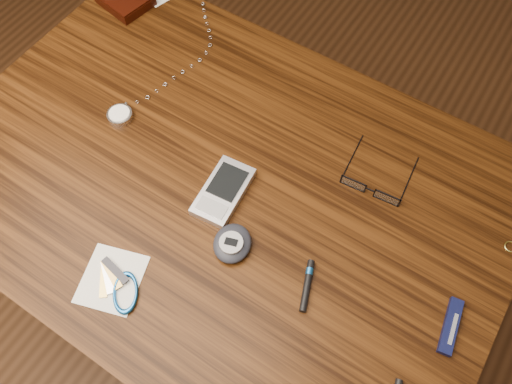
{
  "coord_description": "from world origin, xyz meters",
  "views": [
    {
      "loc": [
        0.29,
        -0.33,
        1.5
      ],
      "look_at": [
        0.07,
        0.01,
        0.76
      ],
      "focal_mm": 35.0,
      "sensor_mm": 36.0,
      "label": 1
    }
  ],
  "objects_px": {
    "pocket_knife": "(451,326)",
    "notepad_keys": "(119,285)",
    "pocket_watch": "(125,110)",
    "pedometer": "(232,243)",
    "eyeglasses": "(371,188)",
    "desk": "(223,205)",
    "pda_phone": "(223,191)"
  },
  "relations": [
    {
      "from": "notepad_keys",
      "to": "pocket_knife",
      "type": "height_order",
      "value": "pocket_knife"
    },
    {
      "from": "eyeglasses",
      "to": "notepad_keys",
      "type": "height_order",
      "value": "eyeglasses"
    },
    {
      "from": "pocket_knife",
      "to": "desk",
      "type": "bearing_deg",
      "value": 176.91
    },
    {
      "from": "desk",
      "to": "pocket_watch",
      "type": "xyz_separation_m",
      "value": [
        -0.23,
        0.02,
        0.11
      ]
    },
    {
      "from": "pocket_knife",
      "to": "notepad_keys",
      "type": "bearing_deg",
      "value": -154.36
    },
    {
      "from": "notepad_keys",
      "to": "eyeglasses",
      "type": "bearing_deg",
      "value": 55.21
    },
    {
      "from": "desk",
      "to": "eyeglasses",
      "type": "height_order",
      "value": "eyeglasses"
    },
    {
      "from": "eyeglasses",
      "to": "pocket_knife",
      "type": "xyz_separation_m",
      "value": [
        0.21,
        -0.14,
        -0.01
      ]
    },
    {
      "from": "notepad_keys",
      "to": "pedometer",
      "type": "bearing_deg",
      "value": 53.68
    },
    {
      "from": "eyeglasses",
      "to": "pda_phone",
      "type": "xyz_separation_m",
      "value": [
        -0.21,
        -0.14,
        -0.0
      ]
    },
    {
      "from": "desk",
      "to": "pda_phone",
      "type": "height_order",
      "value": "pda_phone"
    },
    {
      "from": "eyeglasses",
      "to": "pedometer",
      "type": "distance_m",
      "value": 0.26
    },
    {
      "from": "desk",
      "to": "pocket_watch",
      "type": "height_order",
      "value": "pocket_watch"
    },
    {
      "from": "pocket_watch",
      "to": "pedometer",
      "type": "relative_size",
      "value": 4.27
    },
    {
      "from": "pocket_watch",
      "to": "notepad_keys",
      "type": "height_order",
      "value": "pocket_watch"
    },
    {
      "from": "eyeglasses",
      "to": "pocket_watch",
      "type": "xyz_separation_m",
      "value": [
        -0.46,
        -0.1,
        -0.0
      ]
    },
    {
      "from": "desk",
      "to": "notepad_keys",
      "type": "height_order",
      "value": "notepad_keys"
    },
    {
      "from": "pedometer",
      "to": "notepad_keys",
      "type": "xyz_separation_m",
      "value": [
        -0.11,
        -0.15,
        -0.01
      ]
    },
    {
      "from": "desk",
      "to": "pda_phone",
      "type": "xyz_separation_m",
      "value": [
        0.02,
        -0.02,
        0.11
      ]
    },
    {
      "from": "pedometer",
      "to": "pocket_watch",
      "type": "bearing_deg",
      "value": 160.07
    },
    {
      "from": "pedometer",
      "to": "notepad_keys",
      "type": "height_order",
      "value": "pedometer"
    },
    {
      "from": "pocket_watch",
      "to": "pedometer",
      "type": "xyz_separation_m",
      "value": [
        0.32,
        -0.12,
        0.01
      ]
    },
    {
      "from": "desk",
      "to": "pocket_knife",
      "type": "xyz_separation_m",
      "value": [
        0.44,
        -0.02,
        0.11
      ]
    },
    {
      "from": "pocket_knife",
      "to": "eyeglasses",
      "type": "bearing_deg",
      "value": 144.88
    },
    {
      "from": "pocket_watch",
      "to": "pocket_knife",
      "type": "distance_m",
      "value": 0.67
    },
    {
      "from": "desk",
      "to": "pocket_watch",
      "type": "bearing_deg",
      "value": 174.0
    },
    {
      "from": "pedometer",
      "to": "notepad_keys",
      "type": "bearing_deg",
      "value": -126.32
    },
    {
      "from": "eyeglasses",
      "to": "pda_phone",
      "type": "height_order",
      "value": "eyeglasses"
    },
    {
      "from": "pocket_watch",
      "to": "notepad_keys",
      "type": "xyz_separation_m",
      "value": [
        0.21,
        -0.27,
        -0.0
      ]
    },
    {
      "from": "pda_phone",
      "to": "notepad_keys",
      "type": "bearing_deg",
      "value": -101.22
    },
    {
      "from": "eyeglasses",
      "to": "pedometer",
      "type": "bearing_deg",
      "value": -123.67
    },
    {
      "from": "eyeglasses",
      "to": "pocket_knife",
      "type": "bearing_deg",
      "value": -35.12
    }
  ]
}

